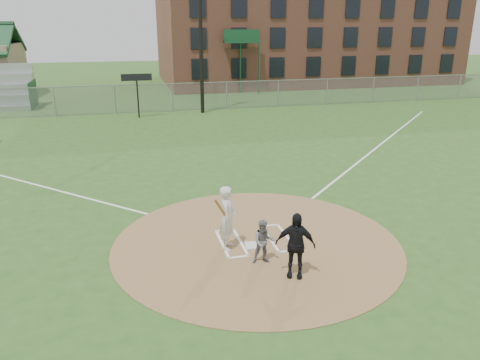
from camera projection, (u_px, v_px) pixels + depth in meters
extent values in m
plane|color=#2A511C|center=(257.00, 243.00, 13.75)|extent=(140.00, 140.00, 0.00)
cylinder|color=olive|center=(257.00, 243.00, 13.74)|extent=(8.40, 8.40, 0.02)
cube|color=silver|center=(253.00, 245.00, 13.53)|extent=(0.51, 0.51, 0.03)
cube|color=white|center=(376.00, 148.00, 24.09)|extent=(17.04, 17.04, 0.01)
imported|color=slate|center=(264.00, 242.00, 12.42)|extent=(0.64, 0.52, 1.21)
imported|color=black|center=(295.00, 245.00, 11.67)|extent=(1.09, 0.79, 1.72)
cube|color=white|center=(222.00, 244.00, 13.65)|extent=(0.08, 1.80, 0.01)
cube|color=white|center=(240.00, 242.00, 13.77)|extent=(0.08, 1.80, 0.01)
cube|color=white|center=(225.00, 230.00, 14.54)|extent=(0.62, 0.08, 0.01)
cube|color=white|center=(239.00, 257.00, 12.88)|extent=(0.62, 0.08, 0.01)
cube|color=white|center=(287.00, 236.00, 14.11)|extent=(0.08, 1.80, 0.01)
cube|color=white|center=(270.00, 238.00, 13.98)|extent=(0.08, 1.80, 0.01)
cube|color=white|center=(269.00, 225.00, 14.87)|extent=(0.62, 0.08, 0.01)
cube|color=white|center=(288.00, 251.00, 13.22)|extent=(0.62, 0.08, 0.01)
imported|color=silver|center=(228.00, 218.00, 13.13)|extent=(0.67, 0.80, 1.86)
cylinder|color=olive|center=(220.00, 207.00, 12.53)|extent=(0.45, 0.49, 0.70)
cube|color=slate|center=(173.00, 98.00, 33.64)|extent=(56.00, 0.03, 2.00)
cube|color=gray|center=(172.00, 84.00, 33.32)|extent=(56.00, 0.06, 0.06)
cube|color=gray|center=(173.00, 98.00, 33.64)|extent=(56.08, 0.08, 2.00)
cube|color=#194728|center=(33.00, 94.00, 35.19)|extent=(0.08, 3.20, 2.00)
cube|color=#9D5943|center=(303.00, 9.00, 49.94)|extent=(30.00, 16.00, 15.00)
cube|color=black|center=(335.00, 8.00, 42.54)|extent=(26.60, 0.10, 12.20)
cube|color=#194728|center=(242.00, 42.00, 40.87)|extent=(3.20, 1.00, 0.15)
cube|color=#194728|center=(240.00, 68.00, 42.05)|extent=(0.12, 0.12, 4.50)
cube|color=#194728|center=(259.00, 68.00, 41.52)|extent=(0.12, 0.12, 4.50)
cube|color=#194728|center=(242.00, 35.00, 40.69)|extent=(3.20, 0.08, 1.00)
cylinder|color=black|center=(200.00, 25.00, 31.58)|extent=(0.26, 0.26, 12.00)
cylinder|color=black|center=(138.00, 98.00, 31.31)|extent=(0.10, 0.10, 2.60)
cube|color=black|center=(136.00, 77.00, 30.86)|extent=(2.00, 0.10, 0.45)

